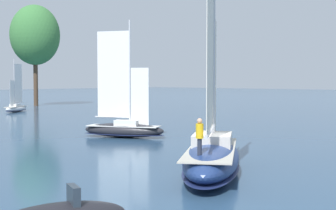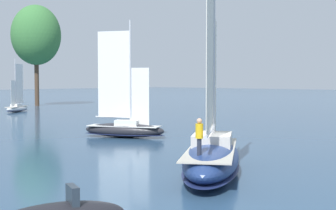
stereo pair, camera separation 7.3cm
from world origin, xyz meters
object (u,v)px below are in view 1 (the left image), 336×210
at_px(sailboat_main, 212,153).
at_px(channel_buoy, 210,132).
at_px(sailboat_moored_mid_channel, 16,107).
at_px(sailboat_moored_near_marina, 124,128).
at_px(tree_shore_left, 35,35).

height_order(sailboat_main, channel_buoy, sailboat_main).
relative_size(sailboat_moored_mid_channel, channel_buoy, 4.64).
height_order(sailboat_moored_near_marina, sailboat_moored_mid_channel, sailboat_moored_near_marina).
bearing_deg(tree_shore_left, sailboat_moored_mid_channel, -131.34).
xyz_separation_m(sailboat_main, sailboat_moored_mid_channel, (16.90, 49.72, -0.38)).
distance_m(sailboat_moored_near_marina, sailboat_moored_mid_channel, 36.36).
xyz_separation_m(tree_shore_left, channel_buoy, (-16.93, -53.50, -12.22)).
xyz_separation_m(sailboat_main, channel_buoy, (10.69, 8.41, -0.41)).
bearing_deg(sailboat_main, sailboat_moored_mid_channel, 71.23).
relative_size(tree_shore_left, sailboat_moored_near_marina, 1.91).
xyz_separation_m(tree_shore_left, sailboat_moored_near_marina, (-20.45, -47.22, -12.07)).
bearing_deg(channel_buoy, sailboat_main, -141.80).
distance_m(tree_shore_left, sailboat_main, 68.81).
distance_m(sailboat_main, channel_buoy, 13.61).
bearing_deg(tree_shore_left, sailboat_main, -114.04).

